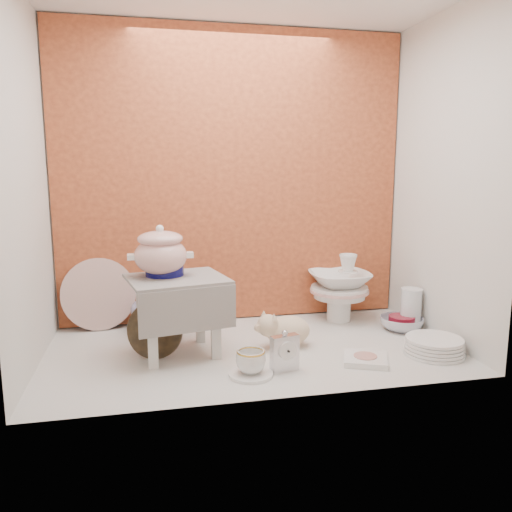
# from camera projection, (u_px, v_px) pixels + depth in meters

# --- Properties ---
(ground) EXTENTS (1.80, 1.80, 0.00)m
(ground) POSITION_uv_depth(u_px,v_px,m) (253.00, 349.00, 2.27)
(ground) COLOR silver
(ground) RESTS_ON ground
(niche_shell) EXTENTS (1.86, 1.03, 1.53)m
(niche_shell) POSITION_uv_depth(u_px,v_px,m) (244.00, 139.00, 2.29)
(niche_shell) COLOR #C55D31
(niche_shell) RESTS_ON ground
(step_stool) EXTENTS (0.46, 0.42, 0.34)m
(step_stool) POSITION_uv_depth(u_px,v_px,m) (178.00, 316.00, 2.19)
(step_stool) COLOR silver
(step_stool) RESTS_ON ground
(soup_tureen) EXTENTS (0.35, 0.35, 0.22)m
(soup_tureen) POSITION_uv_depth(u_px,v_px,m) (160.00, 251.00, 2.16)
(soup_tureen) COLOR white
(soup_tureen) RESTS_ON step_stool
(cobalt_bowl) EXTENTS (0.17, 0.17, 0.06)m
(cobalt_bowl) POSITION_uv_depth(u_px,v_px,m) (165.00, 268.00, 2.20)
(cobalt_bowl) COLOR #0A0A4B
(cobalt_bowl) RESTS_ON step_stool
(floral_platter) EXTENTS (0.37, 0.11, 0.36)m
(floral_platter) POSITION_uv_depth(u_px,v_px,m) (99.00, 294.00, 2.53)
(floral_platter) COLOR white
(floral_platter) RESTS_ON ground
(blue_white_vase) EXTENTS (0.33, 0.33, 0.28)m
(blue_white_vase) POSITION_uv_depth(u_px,v_px,m) (158.00, 304.00, 2.51)
(blue_white_vase) COLOR white
(blue_white_vase) RESTS_ON ground
(lacquer_tray) EXTENTS (0.26, 0.16, 0.24)m
(lacquer_tray) POSITION_uv_depth(u_px,v_px,m) (155.00, 330.00, 2.16)
(lacquer_tray) COLOR black
(lacquer_tray) RESTS_ON ground
(mantel_clock) EXTENTS (0.12, 0.07, 0.17)m
(mantel_clock) POSITION_uv_depth(u_px,v_px,m) (285.00, 351.00, 2.02)
(mantel_clock) COLOR silver
(mantel_clock) RESTS_ON ground
(plush_pig) EXTENTS (0.30, 0.24, 0.15)m
(plush_pig) POSITION_uv_depth(u_px,v_px,m) (288.00, 330.00, 2.30)
(plush_pig) COLOR beige
(plush_pig) RESTS_ON ground
(teacup_saucer) EXTENTS (0.18, 0.18, 0.01)m
(teacup_saucer) POSITION_uv_depth(u_px,v_px,m) (251.00, 374.00, 1.99)
(teacup_saucer) COLOR white
(teacup_saucer) RESTS_ON ground
(gold_rim_teacup) EXTENTS (0.13, 0.13, 0.09)m
(gold_rim_teacup) POSITION_uv_depth(u_px,v_px,m) (251.00, 361.00, 1.98)
(gold_rim_teacup) COLOR white
(gold_rim_teacup) RESTS_ON teacup_saucer
(lattice_dish) EXTENTS (0.23, 0.23, 0.02)m
(lattice_dish) POSITION_uv_depth(u_px,v_px,m) (365.00, 359.00, 2.13)
(lattice_dish) COLOR white
(lattice_dish) RESTS_ON ground
(dinner_plate_stack) EXTENTS (0.31, 0.31, 0.07)m
(dinner_plate_stack) POSITION_uv_depth(u_px,v_px,m) (434.00, 346.00, 2.21)
(dinner_plate_stack) COLOR white
(dinner_plate_stack) RESTS_ON ground
(crystal_bowl) EXTENTS (0.28, 0.28, 0.07)m
(crystal_bowl) POSITION_uv_depth(u_px,v_px,m) (402.00, 324.00, 2.54)
(crystal_bowl) COLOR silver
(crystal_bowl) RESTS_ON ground
(clear_glass_vase) EXTENTS (0.11, 0.11, 0.21)m
(clear_glass_vase) POSITION_uv_depth(u_px,v_px,m) (411.00, 309.00, 2.55)
(clear_glass_vase) COLOR silver
(clear_glass_vase) RESTS_ON ground
(porcelain_tower) EXTENTS (0.40, 0.40, 0.36)m
(porcelain_tower) POSITION_uv_depth(u_px,v_px,m) (339.00, 288.00, 2.68)
(porcelain_tower) COLOR white
(porcelain_tower) RESTS_ON ground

